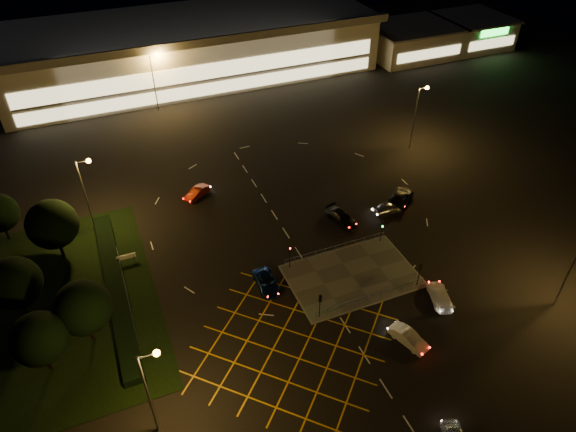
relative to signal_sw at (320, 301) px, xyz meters
name	(u,v)px	position (x,y,z in m)	size (l,w,h in m)	color
ground	(328,270)	(4.00, 5.99, -2.37)	(180.00, 180.00, 0.00)	black
pedestrian_island	(352,276)	(6.00, 3.99, -2.31)	(14.00, 9.00, 0.12)	#4C4944
grass_verge	(69,303)	(-24.00, 11.99, -2.33)	(18.00, 30.00, 0.08)	black
hedge	(116,287)	(-19.00, 11.99, -1.87)	(2.00, 26.00, 1.00)	black
supermarket	(191,47)	(4.00, 67.95, 2.95)	(72.00, 26.50, 10.50)	beige
retail_unit_a	(411,40)	(50.00, 59.97, 0.85)	(18.80, 14.80, 6.35)	beige
retail_unit_b	(472,31)	(66.00, 59.95, 0.85)	(14.80, 14.80, 6.35)	beige
streetlight_sw	(151,383)	(-17.56, -6.01, 4.20)	(1.78, 0.56, 10.03)	slate
streetlight_nw	(86,185)	(-19.56, 23.99, 4.20)	(1.78, 0.56, 10.03)	slate
streetlight_ne	(418,109)	(28.44, 25.99, 4.20)	(1.78, 0.56, 10.03)	slate
streetlight_far_left	(155,75)	(-5.56, 53.99, 4.20)	(1.78, 0.56, 10.03)	slate
streetlight_far_right	(357,40)	(34.44, 55.99, 4.20)	(1.78, 0.56, 10.03)	slate
signal_sw	(320,301)	(0.00, 0.00, 0.00)	(0.28, 0.30, 3.15)	black
signal_se	(420,270)	(12.00, 0.00, 0.00)	(0.28, 0.30, 3.15)	black
signal_nw	(290,253)	(0.00, 7.99, 0.00)	(0.28, 0.30, 3.15)	black
signal_ne	(382,227)	(12.00, 7.99, 0.00)	(0.28, 0.30, 3.15)	black
tree_a	(39,339)	(-26.00, 3.99, 1.97)	(5.04, 5.04, 6.86)	black
tree_b	(14,283)	(-28.00, 11.99, 2.28)	(5.40, 5.40, 7.35)	black
tree_c	(52,224)	(-24.00, 19.99, 2.59)	(5.76, 5.76, 7.84)	black
tree_e	(83,308)	(-22.00, 5.99, 2.28)	(5.40, 5.40, 7.35)	black
car_queue_white	(408,338)	(6.73, -6.30, -1.68)	(1.45, 4.16, 1.37)	silver
car_left_blue	(267,282)	(-3.50, 6.21, -1.72)	(2.13, 4.63, 1.29)	#0D204F
car_far_dkgrey	(342,217)	(9.46, 13.35, -1.66)	(1.98, 4.87, 1.41)	black
car_right_silver	(388,208)	(16.06, 12.81, -1.67)	(1.65, 4.10, 1.40)	#98999E
car_circ_red	(197,193)	(-6.26, 25.86, -1.71)	(1.39, 4.00, 1.32)	maroon
car_east_grey	(401,196)	(18.92, 14.33, -1.64)	(2.41, 5.22, 1.45)	black
car_approach_white	(440,296)	(12.97, -2.80, -1.69)	(1.89, 4.65, 1.35)	silver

